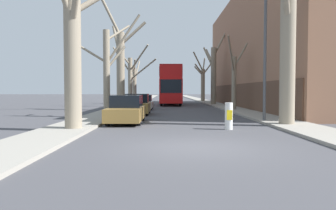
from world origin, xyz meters
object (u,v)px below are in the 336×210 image
at_px(street_tree_right_1, 234,78).
at_px(street_tree_right_2, 213,73).
at_px(street_tree_left_2, 120,65).
at_px(street_tree_right_3, 202,81).
at_px(street_tree_left_0, 74,45).
at_px(traffic_bollard, 229,116).
at_px(parked_car_1, 137,105).
at_px(parked_car_2, 143,103).
at_px(double_decker_bus, 170,84).
at_px(street_tree_right_0, 287,47).
at_px(lamp_post, 263,39).
at_px(street_tree_left_3, 131,77).
at_px(parked_car_0, 127,110).
at_px(street_tree_left_4, 135,83).
at_px(street_tree_left_1, 108,68).

distance_m(street_tree_right_1, street_tree_right_2, 11.66).
bearing_deg(street_tree_left_2, street_tree_right_3, 66.79).
xyz_separation_m(street_tree_left_0, traffic_bollard, (6.63, 0.45, -3.05)).
height_order(street_tree_left_0, parked_car_1, street_tree_left_0).
relative_size(parked_car_2, traffic_bollard, 3.48).
relative_size(street_tree_left_0, street_tree_left_2, 0.79).
xyz_separation_m(street_tree_right_3, double_decker_bus, (-5.14, -10.98, -0.64)).
xyz_separation_m(street_tree_left_0, street_tree_right_0, (9.69, 1.93, 0.19)).
height_order(street_tree_right_1, parked_car_1, street_tree_right_1).
bearing_deg(lamp_post, street_tree_left_3, 117.04).
relative_size(street_tree_right_0, lamp_post, 1.00).
height_order(street_tree_left_3, parked_car_0, street_tree_left_3).
bearing_deg(street_tree_right_0, double_decker_bus, 102.35).
bearing_deg(street_tree_left_4, street_tree_left_2, -89.61).
bearing_deg(street_tree_left_0, lamp_post, 22.41).
xyz_separation_m(street_tree_left_0, street_tree_left_3, (0.09, 21.39, -0.48)).
bearing_deg(parked_car_1, street_tree_left_2, 111.00).
height_order(street_tree_left_0, street_tree_left_3, street_tree_left_0).
bearing_deg(street_tree_left_0, parked_car_0, 63.62).
xyz_separation_m(street_tree_left_1, parked_car_0, (1.61, -3.54, -2.44)).
relative_size(street_tree_left_2, traffic_bollard, 8.24).
height_order(street_tree_left_0, street_tree_right_3, street_tree_left_0).
bearing_deg(street_tree_right_1, lamp_post, -93.22).
distance_m(street_tree_left_1, street_tree_right_3, 31.53).
xyz_separation_m(street_tree_left_2, traffic_bollard, (6.75, -14.26, -3.35)).
bearing_deg(street_tree_left_3, street_tree_left_1, -89.76).
bearing_deg(street_tree_left_2, street_tree_left_0, -89.53).
distance_m(street_tree_left_1, lamp_post, 9.64).
relative_size(street_tree_right_0, traffic_bollard, 6.83).
xyz_separation_m(street_tree_left_3, street_tree_right_2, (9.50, 4.35, 0.72)).
height_order(street_tree_left_0, street_tree_left_4, street_tree_left_0).
bearing_deg(parked_car_2, traffic_bollard, -72.66).
relative_size(street_tree_left_4, street_tree_right_0, 0.71).
relative_size(street_tree_left_1, parked_car_0, 1.45).
height_order(street_tree_right_1, parked_car_2, street_tree_right_1).
bearing_deg(street_tree_left_3, street_tree_right_3, 59.17).
height_order(street_tree_right_0, parked_car_1, street_tree_right_0).
relative_size(parked_car_0, traffic_bollard, 3.80).
bearing_deg(street_tree_right_1, street_tree_right_3, 90.38).
relative_size(street_tree_left_0, parked_car_2, 1.87).
distance_m(street_tree_right_0, double_decker_bus, 24.90).
height_order(street_tree_right_2, double_decker_bus, street_tree_right_2).
bearing_deg(lamp_post, parked_car_0, -178.42).
xyz_separation_m(parked_car_0, lamp_post, (7.33, 0.20, 3.81)).
bearing_deg(lamp_post, street_tree_right_2, 88.71).
xyz_separation_m(street_tree_left_2, street_tree_right_2, (9.70, 11.03, -0.05)).
bearing_deg(street_tree_left_1, double_decker_bus, 77.53).
relative_size(street_tree_right_3, parked_car_1, 1.93).
xyz_separation_m(street_tree_left_1, street_tree_left_4, (-0.36, 21.19, -0.43)).
height_order(street_tree_right_1, lamp_post, lamp_post).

